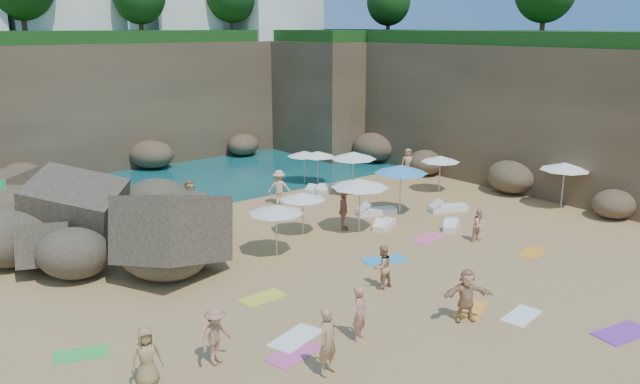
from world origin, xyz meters
TOP-DOWN VIEW (x-y plane):
  - ground at (0.00, 0.00)m, footprint 120.00×120.00m
  - seawater at (0.00, 30.00)m, footprint 120.00×120.00m
  - cliff_back at (2.00, 25.00)m, footprint 44.00×8.00m
  - cliff_right at (19.00, 8.00)m, footprint 8.00×30.00m
  - cliff_corner at (17.00, 20.00)m, footprint 10.00×12.00m
  - rock_outcrop at (-5.91, 5.22)m, footprint 8.11×6.21m
  - parasol_0 at (1.50, 3.61)m, footprint 2.04×2.04m
  - parasol_1 at (7.38, 11.08)m, footprint 2.04×2.04m
  - parasol_2 at (7.81, 10.35)m, footprint 2.08×2.08m
  - parasol_4 at (16.35, 3.92)m, footprint 2.42×2.42m
  - parasol_5 at (-0.95, 2.18)m, footprint 2.26×2.26m
  - parasol_7 at (7.86, 7.30)m, footprint 2.54×2.54m
  - parasol_8 at (12.04, 4.66)m, footprint 2.18×2.18m
  - parasol_9 at (3.74, 2.30)m, footprint 2.60×2.60m
  - parasol_10 at (7.15, 3.03)m, footprint 2.64×2.64m
  - parasol_11 at (14.47, -1.43)m, footprint 2.50×2.50m
  - lounger_0 at (6.66, 9.07)m, footprint 1.69×1.04m
  - lounger_1 at (6.20, 3.70)m, footprint 2.04×1.39m
  - lounger_2 at (7.09, 8.66)m, footprint 1.79×1.39m
  - lounger_3 at (5.03, 1.97)m, footprint 1.73×1.19m
  - lounger_4 at (9.40, 1.81)m, footprint 2.05×1.36m
  - lounger_5 at (7.41, -0.03)m, footprint 1.75×1.42m
  - towel_1 at (-5.18, -4.67)m, footprint 1.83×1.17m
  - towel_2 at (1.06, -6.07)m, footprint 1.76×1.34m
  - towel_5 at (-4.60, -3.96)m, footprint 1.93×1.35m
  - towel_6 at (3.34, -10.02)m, footprint 2.01×1.27m
  - towel_8 at (2.05, -1.06)m, footprint 1.92×1.46m
  - towel_9 at (5.40, -0.35)m, footprint 1.86×1.20m
  - towel_10 at (7.42, -4.28)m, footprint 1.74×1.24m
  - towel_11 at (-9.95, -0.85)m, footprint 1.69×1.24m
  - towel_12 at (-3.75, -0.94)m, footprint 1.58×0.79m
  - towel_13 at (1.96, -7.38)m, footprint 1.67×1.03m
  - person_stand_0 at (-3.15, -5.22)m, footprint 0.73×0.64m
  - person_stand_1 at (0.05, -2.90)m, footprint 0.80×0.63m
  - person_stand_2 at (3.50, 8.24)m, footprint 1.24×1.09m
  - person_stand_3 at (3.35, 2.95)m, footprint 1.02×1.06m
  - person_stand_4 at (13.52, 8.46)m, footprint 0.95×0.84m
  - person_stand_5 at (-1.28, 8.94)m, footprint 1.79×0.55m
  - person_lie_0 at (-7.17, -3.74)m, footprint 1.50×1.89m
  - person_lie_2 at (-9.13, -3.62)m, footprint 1.12×1.76m
  - person_lie_3 at (0.26, -6.44)m, footprint 2.27×2.31m
  - person_lie_4 at (-5.11, -6.09)m, footprint 1.10×1.98m
  - person_lie_5 at (6.82, -2.00)m, footprint 0.74×1.44m

SIDE VIEW (x-z plane):
  - ground at x=0.00m, z-range 0.00..0.00m
  - rock_outcrop at x=-5.91m, z-range -1.58..1.58m
  - seawater at x=0.00m, z-range 0.00..0.00m
  - towel_11 at x=-9.95m, z-range 0.00..0.03m
  - towel_13 at x=1.96m, z-range 0.00..0.03m
  - towel_10 at x=7.42m, z-range 0.00..0.03m
  - towel_12 at x=-3.75m, z-range 0.00..0.03m
  - towel_2 at x=1.06m, z-range 0.00..0.03m
  - towel_1 at x=-5.18m, z-range 0.00..0.03m
  - towel_9 at x=5.40m, z-range 0.00..0.03m
  - towel_8 at x=2.05m, z-range 0.00..0.03m
  - towel_5 at x=-4.60m, z-range 0.00..0.03m
  - towel_6 at x=3.34m, z-range 0.00..0.03m
  - lounger_0 at x=6.66m, z-range 0.00..0.25m
  - lounger_3 at x=5.03m, z-range 0.00..0.26m
  - lounger_5 at x=7.41m, z-range 0.00..0.27m
  - lounger_2 at x=7.09m, z-range 0.00..0.27m
  - lounger_1 at x=6.20m, z-range 0.00..0.30m
  - lounger_4 at x=9.40m, z-range 0.00..0.30m
  - person_lie_2 at x=-9.13m, z-range 0.00..0.44m
  - person_lie_0 at x=-7.17m, z-range 0.00..0.44m
  - person_lie_4 at x=-5.11m, z-range 0.00..0.45m
  - person_lie_3 at x=0.26m, z-range 0.00..0.46m
  - person_lie_5 at x=6.82m, z-range 0.00..0.54m
  - person_stand_1 at x=0.05m, z-range 0.00..1.60m
  - person_stand_0 at x=-3.15m, z-range 0.00..1.69m
  - person_stand_4 at x=13.52m, z-range 0.00..1.71m
  - person_stand_3 at x=3.35m, z-range 0.00..1.77m
  - person_stand_2 at x=3.50m, z-range 0.00..1.83m
  - person_stand_5 at x=-1.28m, z-range 0.00..1.91m
  - parasol_0 at x=1.50m, z-range 0.81..2.73m
  - parasol_1 at x=7.38m, z-range 0.81..2.73m
  - parasol_2 at x=7.81m, z-range 0.82..2.79m
  - parasol_8 at x=12.04m, z-range 0.86..2.92m
  - parasol_5 at x=-0.95m, z-range 0.89..3.02m
  - parasol_4 at x=16.35m, z-range 0.96..3.25m
  - parasol_11 at x=14.47m, z-range 0.99..3.35m
  - parasol_7 at x=7.86m, z-range 1.01..3.41m
  - parasol_9 at x=3.74m, z-range 1.03..3.49m
  - parasol_10 at x=7.15m, z-range 1.04..3.54m
  - cliff_back at x=2.00m, z-range 0.00..8.00m
  - cliff_right at x=19.00m, z-range 0.00..8.00m
  - cliff_corner at x=17.00m, z-range 0.00..8.00m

